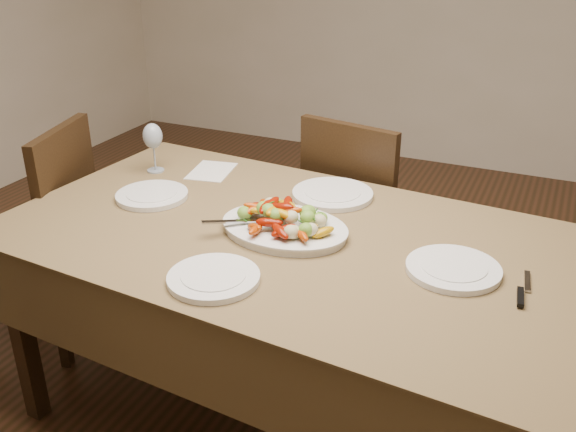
# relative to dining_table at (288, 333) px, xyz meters

# --- Properties ---
(floor) EXTENTS (6.00, 6.00, 0.00)m
(floor) POSITION_rel_dining_table_xyz_m (-0.17, -0.09, -0.38)
(floor) COLOR #3A2211
(floor) RESTS_ON ground
(dining_table) EXTENTS (1.92, 1.18, 0.76)m
(dining_table) POSITION_rel_dining_table_xyz_m (0.00, 0.00, 0.00)
(dining_table) COLOR brown
(dining_table) RESTS_ON ground
(chair_far) EXTENTS (0.49, 0.49, 0.95)m
(chair_far) POSITION_rel_dining_table_xyz_m (0.02, 0.78, 0.10)
(chair_far) COLOR black
(chair_far) RESTS_ON ground
(chair_left) EXTENTS (0.51, 0.51, 0.95)m
(chair_left) POSITION_rel_dining_table_xyz_m (-1.17, 0.04, 0.10)
(chair_left) COLOR black
(chair_left) RESTS_ON ground
(serving_platter) EXTENTS (0.43, 0.33, 0.02)m
(serving_platter) POSITION_rel_dining_table_xyz_m (-0.01, 0.00, 0.39)
(serving_platter) COLOR white
(serving_platter) RESTS_ON dining_table
(roasted_vegetables) EXTENTS (0.35, 0.25, 0.09)m
(roasted_vegetables) POSITION_rel_dining_table_xyz_m (-0.01, 0.00, 0.45)
(roasted_vegetables) COLOR #731002
(roasted_vegetables) RESTS_ON serving_platter
(serving_spoon) EXTENTS (0.23, 0.25, 0.03)m
(serving_spoon) POSITION_rel_dining_table_xyz_m (-0.08, -0.03, 0.43)
(serving_spoon) COLOR #9EA0A8
(serving_spoon) RESTS_ON serving_platter
(plate_left) EXTENTS (0.25, 0.25, 0.02)m
(plate_left) POSITION_rel_dining_table_xyz_m (-0.56, 0.06, 0.39)
(plate_left) COLOR white
(plate_left) RESTS_ON dining_table
(plate_right) EXTENTS (0.27, 0.27, 0.02)m
(plate_right) POSITION_rel_dining_table_xyz_m (0.52, -0.02, 0.39)
(plate_right) COLOR white
(plate_right) RESTS_ON dining_table
(plate_far) EXTENTS (0.29, 0.29, 0.02)m
(plate_far) POSITION_rel_dining_table_xyz_m (0.02, 0.33, 0.39)
(plate_far) COLOR white
(plate_far) RESTS_ON dining_table
(plate_near) EXTENTS (0.26, 0.26, 0.02)m
(plate_near) POSITION_rel_dining_table_xyz_m (-0.07, -0.35, 0.39)
(plate_near) COLOR white
(plate_near) RESTS_ON dining_table
(wine_glass) EXTENTS (0.08, 0.08, 0.20)m
(wine_glass) POSITION_rel_dining_table_xyz_m (-0.70, 0.28, 0.48)
(wine_glass) COLOR #8C99A5
(wine_glass) RESTS_ON dining_table
(menu_card) EXTENTS (0.19, 0.23, 0.00)m
(menu_card) POSITION_rel_dining_table_xyz_m (-0.50, 0.37, 0.38)
(menu_card) COLOR silver
(menu_card) RESTS_ON dining_table
(table_knife) EXTENTS (0.04, 0.20, 0.01)m
(table_knife) POSITION_rel_dining_table_xyz_m (0.71, -0.06, 0.38)
(table_knife) COLOR #9EA0A8
(table_knife) RESTS_ON dining_table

